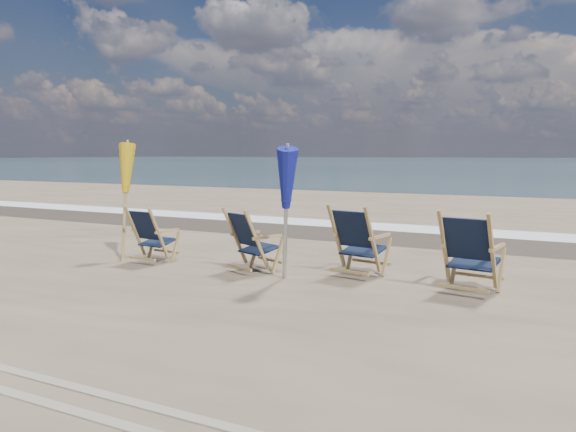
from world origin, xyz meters
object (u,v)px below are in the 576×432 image
Objects in this scene: beach_chair_0 at (159,236)px; beach_chair_1 at (257,243)px; beach_chair_2 at (373,243)px; umbrella_yellow at (124,174)px; beach_chair_3 at (492,255)px; umbrella_blue at (286,181)px.

beach_chair_1 reaches higher than beach_chair_0.
beach_chair_0 is 0.88× the size of beach_chair_2.
beach_chair_1 is 1.71m from beach_chair_2.
beach_chair_0 is at bearing -9.72° from umbrella_yellow.
umbrella_blue is at bearing 16.70° from beach_chair_3.
umbrella_yellow is at bearing 174.83° from umbrella_blue.
beach_chair_0 is 1.32m from umbrella_yellow.
beach_chair_0 is 0.87× the size of beach_chair_3.
beach_chair_1 is 0.52× the size of umbrella_blue.
beach_chair_3 is 6.06m from umbrella_yellow.
beach_chair_1 is 1.11m from umbrella_blue.
beach_chair_1 is 0.51× the size of umbrella_yellow.
beach_chair_2 reaches higher than beach_chair_1.
beach_chair_1 is 0.91× the size of beach_chair_3.
beach_chair_0 is at bearing 176.45° from umbrella_blue.
umbrella_yellow is (-4.33, -0.37, 0.94)m from beach_chair_2.
umbrella_blue is at bearing -179.16° from beach_chair_0.
beach_chair_3 is at bearing -172.87° from beach_chair_0.
umbrella_blue reaches higher than beach_chair_0.
beach_chair_0 is 0.48× the size of umbrella_yellow.
umbrella_yellow is (-0.85, 0.15, 1.00)m from beach_chair_0.
beach_chair_0 is 1.84m from beach_chair_1.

